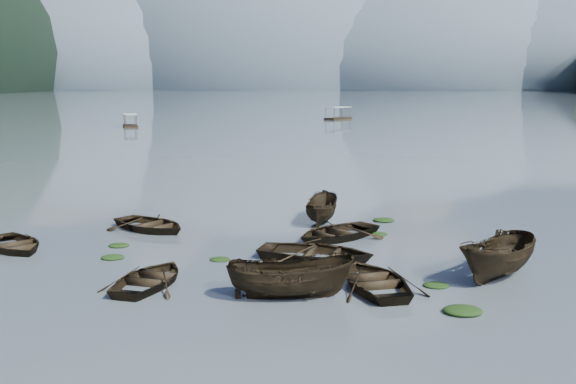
{
  "coord_description": "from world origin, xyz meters",
  "views": [
    {
      "loc": [
        0.78,
        -21.15,
        7.64
      ],
      "look_at": [
        0.0,
        12.0,
        2.0
      ],
      "focal_mm": 40.0,
      "sensor_mm": 36.0,
      "label": 1
    }
  ],
  "objects_px": {
    "pontoon_left": "(131,127)",
    "rowboat_0": "(15,249)",
    "rowboat_3": "(375,287)",
    "pontoon_centre": "(338,119)"
  },
  "relations": [
    {
      "from": "rowboat_0",
      "to": "rowboat_3",
      "type": "height_order",
      "value": "rowboat_3"
    },
    {
      "from": "pontoon_left",
      "to": "rowboat_0",
      "type": "bearing_deg",
      "value": -96.39
    },
    {
      "from": "rowboat_0",
      "to": "rowboat_3",
      "type": "xyz_separation_m",
      "value": [
        16.17,
        -5.21,
        0.0
      ]
    },
    {
      "from": "rowboat_0",
      "to": "pontoon_left",
      "type": "xyz_separation_m",
      "value": [
        -17.11,
        84.21,
        0.0
      ]
    },
    {
      "from": "rowboat_0",
      "to": "rowboat_3",
      "type": "distance_m",
      "value": 16.99
    },
    {
      "from": "rowboat_0",
      "to": "pontoon_left",
      "type": "bearing_deg",
      "value": 59.63
    },
    {
      "from": "rowboat_3",
      "to": "rowboat_0",
      "type": "bearing_deg",
      "value": -31.3
    },
    {
      "from": "pontoon_centre",
      "to": "rowboat_3",
      "type": "bearing_deg",
      "value": -53.13
    },
    {
      "from": "pontoon_centre",
      "to": "rowboat_0",
      "type": "bearing_deg",
      "value": -61.61
    },
    {
      "from": "rowboat_3",
      "to": "pontoon_left",
      "type": "bearing_deg",
      "value": -83.02
    }
  ]
}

